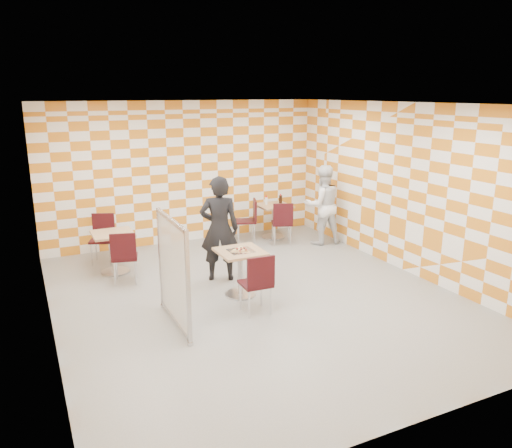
{
  "coord_description": "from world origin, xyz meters",
  "views": [
    {
      "loc": [
        -3.18,
        -6.65,
        3.16
      ],
      "look_at": [
        0.1,
        0.2,
        1.15
      ],
      "focal_mm": 35.0,
      "sensor_mm": 36.0,
      "label": 1
    }
  ],
  "objects": [
    {
      "name": "second_table",
      "position": [
        1.82,
        2.89,
        0.51
      ],
      "size": [
        0.7,
        0.7,
        0.75
      ],
      "color": "tan",
      "rests_on": "ground"
    },
    {
      "name": "chair_second_front",
      "position": [
        1.73,
        2.31,
        0.54
      ],
      "size": [
        0.55,
        0.55,
        0.92
      ],
      "color": "black",
      "rests_on": "ground"
    },
    {
      "name": "pizza_on_foil",
      "position": [
        -0.18,
        0.18,
        0.77
      ],
      "size": [
        0.4,
        0.4,
        0.04
      ],
      "color": "silver",
      "rests_on": "main_table"
    },
    {
      "name": "chair_empty_far",
      "position": [
        -1.87,
        2.85,
        0.54
      ],
      "size": [
        0.55,
        0.56,
        0.92
      ],
      "color": "black",
      "rests_on": "ground"
    },
    {
      "name": "man_white",
      "position": [
        2.55,
        2.06,
        0.85
      ],
      "size": [
        0.91,
        0.76,
        1.69
      ],
      "primitive_type": "imported",
      "rotation": [
        0.0,
        0.0,
        2.99
      ],
      "color": "white",
      "rests_on": "ground"
    },
    {
      "name": "soda_bottle",
      "position": [
        1.99,
        2.88,
        0.85
      ],
      "size": [
        0.07,
        0.07,
        0.23
      ],
      "color": "black",
      "rests_on": "second_table"
    },
    {
      "name": "chair_main_front",
      "position": [
        -0.24,
        -0.59,
        0.54
      ],
      "size": [
        0.44,
        0.45,
        0.92
      ],
      "color": "black",
      "rests_on": "ground"
    },
    {
      "name": "chair_second_side",
      "position": [
        1.23,
        2.86,
        0.54
      ],
      "size": [
        0.54,
        0.54,
        0.92
      ],
      "color": "black",
      "rests_on": "ground"
    },
    {
      "name": "main_table",
      "position": [
        -0.18,
        0.2,
        0.51
      ],
      "size": [
        0.7,
        0.7,
        0.75
      ],
      "color": "tan",
      "rests_on": "ground"
    },
    {
      "name": "sport_bottle",
      "position": [
        1.69,
        3.0,
        0.84
      ],
      "size": [
        0.06,
        0.06,
        0.2
      ],
      "color": "white",
      "rests_on": "second_table"
    },
    {
      "name": "partition",
      "position": [
        -1.43,
        -0.39,
        0.79
      ],
      "size": [
        0.08,
        1.38,
        1.55
      ],
      "color": "white",
      "rests_on": "ground"
    },
    {
      "name": "chair_empty_near",
      "position": [
        -1.75,
        1.47,
        0.54
      ],
      "size": [
        0.51,
        0.52,
        0.92
      ],
      "color": "black",
      "rests_on": "ground"
    },
    {
      "name": "empty_table",
      "position": [
        -1.8,
        2.12,
        0.51
      ],
      "size": [
        0.7,
        0.7,
        0.75
      ],
      "color": "tan",
      "rests_on": "ground"
    },
    {
      "name": "man_dark",
      "position": [
        -0.21,
        1.0,
        0.91
      ],
      "size": [
        0.78,
        0.66,
        1.82
      ],
      "primitive_type": "imported",
      "rotation": [
        0.0,
        0.0,
        2.75
      ],
      "color": "black",
      "rests_on": "ground"
    },
    {
      "name": "room_shell",
      "position": [
        0.0,
        0.54,
        1.5
      ],
      "size": [
        7.0,
        7.0,
        7.0
      ],
      "color": "gray",
      "rests_on": "ground"
    }
  ]
}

